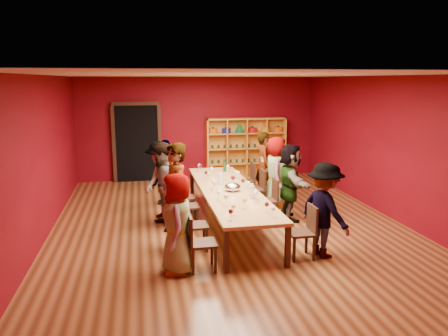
{
  "coord_description": "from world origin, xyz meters",
  "views": [
    {
      "loc": [
        -1.73,
        -8.31,
        2.91
      ],
      "look_at": [
        -0.06,
        0.21,
        1.15
      ],
      "focal_mm": 35.0,
      "sensor_mm": 36.0,
      "label": 1
    }
  ],
  "objects": [
    {
      "name": "wine_glass_1",
      "position": [
        0.31,
        1.64,
        0.88
      ],
      "size": [
        0.07,
        0.07,
        0.18
      ],
      "color": "silver",
      "rests_on": "tasting_table"
    },
    {
      "name": "wine_bottle",
      "position": [
        0.25,
        1.73,
        0.87
      ],
      "size": [
        0.08,
        0.08,
        0.31
      ],
      "color": "#163D1B",
      "rests_on": "tasting_table"
    },
    {
      "name": "chair_person_left_1",
      "position": [
        -0.91,
        -1.14,
        0.5
      ],
      "size": [
        0.42,
        0.42,
        0.89
      ],
      "color": "black",
      "rests_on": "ground"
    },
    {
      "name": "wine_glass_2",
      "position": [
        -0.35,
        1.82,
        0.89
      ],
      "size": [
        0.08,
        0.08,
        0.2
      ],
      "color": "silver",
      "rests_on": "tasting_table"
    },
    {
      "name": "chair_person_right_3",
      "position": [
        0.91,
        1.13,
        0.5
      ],
      "size": [
        0.42,
        0.42,
        0.89
      ],
      "color": "black",
      "rests_on": "ground"
    },
    {
      "name": "chair_person_right_4",
      "position": [
        0.91,
        2.0,
        0.5
      ],
      "size": [
        0.42,
        0.42,
        0.89
      ],
      "color": "black",
      "rests_on": "ground"
    },
    {
      "name": "wine_glass_23",
      "position": [
        -0.15,
        1.27,
        0.91
      ],
      "size": [
        0.09,
        0.09,
        0.22
      ],
      "color": "silver",
      "rests_on": "tasting_table"
    },
    {
      "name": "shelving_unit",
      "position": [
        1.4,
        4.32,
        0.98
      ],
      "size": [
        2.4,
        0.4,
        1.8
      ],
      "color": "gold",
      "rests_on": "ground"
    },
    {
      "name": "chair_person_right_0",
      "position": [
        0.91,
        -1.84,
        0.5
      ],
      "size": [
        0.42,
        0.42,
        0.89
      ],
      "color": "black",
      "rests_on": "ground"
    },
    {
      "name": "spittoon_bowl",
      "position": [
        0.05,
        -0.12,
        0.83
      ],
      "size": [
        0.32,
        0.32,
        0.18
      ],
      "primitive_type": "ellipsoid",
      "color": "silver",
      "rests_on": "tasting_table"
    },
    {
      "name": "wine_glass_10",
      "position": [
        0.15,
        0.33,
        0.91
      ],
      "size": [
        0.09,
        0.09,
        0.22
      ],
      "color": "silver",
      "rests_on": "tasting_table"
    },
    {
      "name": "wine_glass_19",
      "position": [
        0.36,
        0.76,
        0.9
      ],
      "size": [
        0.08,
        0.08,
        0.21
      ],
      "color": "silver",
      "rests_on": "tasting_table"
    },
    {
      "name": "person_left_4",
      "position": [
        -1.15,
        1.79,
        0.78
      ],
      "size": [
        0.75,
        1.0,
        1.55
      ],
      "primitive_type": "imported",
      "rotation": [
        0.0,
        0.0,
        -1.15
      ],
      "color": "#515156",
      "rests_on": "ground"
    },
    {
      "name": "wine_glass_6",
      "position": [
        -0.31,
        -0.03,
        0.9
      ],
      "size": [
        0.08,
        0.08,
        0.21
      ],
      "color": "silver",
      "rests_on": "tasting_table"
    },
    {
      "name": "wine_glass_21",
      "position": [
        0.32,
        -1.9,
        0.88
      ],
      "size": [
        0.07,
        0.07,
        0.18
      ],
      "color": "silver",
      "rests_on": "tasting_table"
    },
    {
      "name": "chair_person_left_4",
      "position": [
        -0.91,
        1.79,
        0.5
      ],
      "size": [
        0.42,
        0.42,
        0.89
      ],
      "color": "black",
      "rests_on": "ground"
    },
    {
      "name": "wine_glass_3",
      "position": [
        -0.01,
        -1.34,
        0.89
      ],
      "size": [
        0.08,
        0.08,
        0.19
      ],
      "color": "silver",
      "rests_on": "tasting_table"
    },
    {
      "name": "wine_glass_7",
      "position": [
        0.28,
        -0.98,
        0.9
      ],
      "size": [
        0.08,
        0.08,
        0.21
      ],
      "color": "silver",
      "rests_on": "tasting_table"
    },
    {
      "name": "chair_person_left_3",
      "position": [
        -0.91,
        0.72,
        0.5
      ],
      "size": [
        0.42,
        0.42,
        0.89
      ],
      "color": "black",
      "rests_on": "ground"
    },
    {
      "name": "carafe_a",
      "position": [
        -0.09,
        0.49,
        0.86
      ],
      "size": [
        0.11,
        0.11,
        0.25
      ],
      "color": "silver",
      "rests_on": "tasting_table"
    },
    {
      "name": "doorway",
      "position": [
        -1.8,
        4.43,
        1.12
      ],
      "size": [
        1.4,
        0.17,
        2.3
      ],
      "color": "black",
      "rests_on": "ground"
    },
    {
      "name": "chair_person_left_0",
      "position": [
        -0.91,
        -2.0,
        0.5
      ],
      "size": [
        0.42,
        0.42,
        0.89
      ],
      "color": "black",
      "rests_on": "ground"
    },
    {
      "name": "person_right_3",
      "position": [
        1.34,
        1.13,
        0.82
      ],
      "size": [
        0.64,
        0.89,
        1.64
      ],
      "primitive_type": "imported",
      "rotation": [
        0.0,
        0.0,
        1.29
      ],
      "color": "#5380AC",
      "rests_on": "ground"
    },
    {
      "name": "wine_glass_12",
      "position": [
        0.3,
        -1.64,
        0.88
      ],
      "size": [
        0.07,
        0.07,
        0.18
      ],
      "color": "silver",
      "rests_on": "tasting_table"
    },
    {
      "name": "wine_glass_11",
      "position": [
        -0.32,
        1.78,
        0.89
      ],
      "size": [
        0.08,
        0.08,
        0.19
      ],
      "color": "silver",
      "rests_on": "tasting_table"
    },
    {
      "name": "wine_glass_17",
      "position": [
        0.35,
        0.96,
        0.88
      ],
      "size": [
        0.07,
        0.07,
        0.18
      ],
      "color": "silver",
      "rests_on": "tasting_table"
    },
    {
      "name": "person_left_2",
      "position": [
        -1.32,
        0.05,
        0.86
      ],
      "size": [
        0.64,
        0.92,
        1.72
      ],
      "primitive_type": "imported",
      "rotation": [
        0.0,
        0.0,
        -1.33
      ],
      "color": "#4A4A4F",
      "rests_on": "ground"
    },
    {
      "name": "room_shell",
      "position": [
        0.0,
        0.0,
        1.5
      ],
      "size": [
        7.1,
        9.1,
        3.04
      ],
      "color": "#572D17",
      "rests_on": "ground"
    },
    {
      "name": "wine_glass_4",
      "position": [
        -0.28,
        -1.09,
        0.9
      ],
      "size": [
        0.08,
        0.08,
        0.21
      ],
      "color": "silver",
      "rests_on": "tasting_table"
    },
    {
      "name": "person_left_1",
      "position": [
        -1.17,
        -1.14,
        0.94
      ],
      "size": [
        0.62,
        0.77,
        1.89
      ],
      "primitive_type": "imported",
      "rotation": [
        0.0,
        0.0,
        -1.39
      ],
      "color": "#D18C9C",
      "rests_on": "ground"
    },
    {
      "name": "wine_glass_18",
      "position": [
        0.37,
        -0.13,
        0.88
      ],
      "size": [
        0.07,
        0.07,
        0.18
      ],
      "color": "silver",
      "rests_on": "tasting_table"
    },
    {
      "name": "chair_person_left_2",
      "position": [
        -0.91,
        0.05,
        0.5
      ],
      "size": [
        0.42,
        0.42,
        0.89
      ],
      "color": "black",
      "rests_on": "ground"
    },
    {
      "name": "person_left_3",
      "position": [
        -1.32,
        0.72,
        0.83
      ],
      "size": [
        0.67,
        1.15,
        1.66
      ],
      "primitive_type": "imported",
      "rotation": [
        0.0,
        0.0,
        -1.35
      ],
      "color": "#5474AC",
      "rests_on": "ground"
    },
    {
      "name": "chair_person_right_2",
      "position": [
        0.91,
        0.16,
        0.5
      ],
      "size": [
        0.42,
        0.42,
        0.89
      ],
      "color": "black",
      "rests_on": "ground"
    },
    {
      "name": "wine_glass_16",
      "position": [
        0.35,
        1.89,
        0.88
      ],
      "size": [
        0.07,
        0.07,
        0.19
      ],
      "color": "silver",
      "rests_on": "tasting_table"
    },
    {
      "name": "wine_glass_8",
      "position": [
        -0.35,
        -0.73,
        0.89
      ],
      "size": [
        0.08,
        0.08,
        0.19
      ],
      "color": "silver",
      "rests_on": "tasting_table"
    },
    {
      "name": "wine_glass_20",
      "position": [
        0.3,
        0.07,
        0.89
      ],
      "size": [
        0.08,
        0.08,
        0.2
      ],
      "color": "silver",
      "rests_on": "tasting_table"
    },
    {
      "name": "person_right_4",
      "position": [
        1.31,
        2.0,
        0.83
      ],
      "size": [
        0.52,
        0.66,
        1.65
      ],
      "primitive_type": "imported",
      "rotation": [
        0.0,
        0.0,
        1.43
      ],
      "color": "#5885B6",
      "rests_on": "ground"
    },
    {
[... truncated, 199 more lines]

